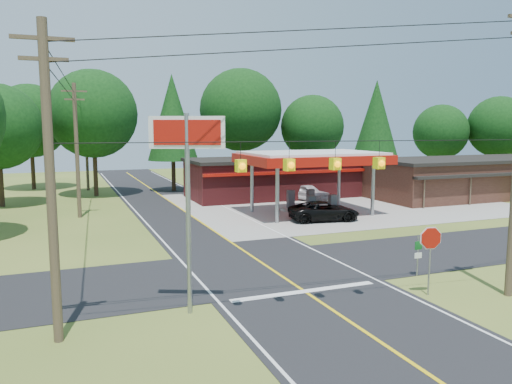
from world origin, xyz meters
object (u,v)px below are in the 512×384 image
object	(u,v)px
gas_canopy	(312,160)
suv_car	(324,211)
sedan_car	(307,192)
octagonal_stop_sign	(431,243)
big_stop_sign	(187,165)

from	to	relation	value
gas_canopy	suv_car	distance (m)	4.68
sedan_car	gas_canopy	bearing A→B (deg)	-142.29
gas_canopy	octagonal_stop_sign	world-z (taller)	gas_canopy
gas_canopy	big_stop_sign	world-z (taller)	big_stop_sign
sedan_car	suv_car	bearing A→B (deg)	-137.80
suv_car	sedan_car	size ratio (longest dim) A/B	1.13
gas_canopy	big_stop_sign	xyz separation A→B (m)	(-14.00, -17.16, 1.19)
suv_car	big_stop_sign	xyz separation A→B (m)	(-13.50, -14.16, 4.74)
suv_car	sedan_car	bearing A→B (deg)	-11.05
suv_car	sedan_car	xyz separation A→B (m)	(3.50, 9.54, 0.06)
sedan_car	octagonal_stop_sign	world-z (taller)	octagonal_stop_sign
sedan_car	octagonal_stop_sign	size ratio (longest dim) A/B	1.58
suv_car	big_stop_sign	distance (m)	20.13
sedan_car	big_stop_sign	size ratio (longest dim) A/B	0.62
big_stop_sign	octagonal_stop_sign	bearing A→B (deg)	-9.82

